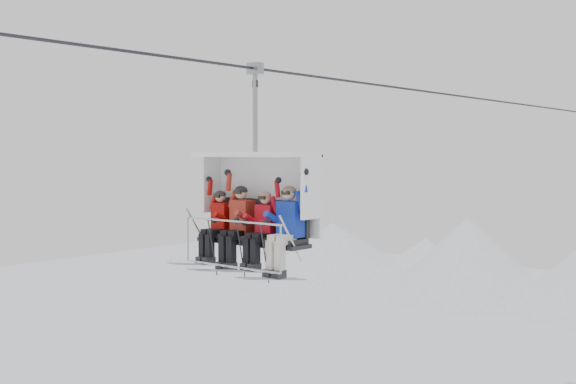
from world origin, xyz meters
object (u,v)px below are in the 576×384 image
Objects in this scene: chairlift_carrier at (260,197)px; skier_center_left at (239,222)px; skier_center_right at (263,227)px; skier_far_left at (218,223)px; skier_far_right at (287,225)px.

chairlift_carrier reaches higher than skier_center_left.
skier_far_left is at bearing -179.88° from skier_center_right.
skier_center_right is 0.60m from skier_far_right.
skier_far_right is (0.95, -0.30, -0.48)m from chairlift_carrier.
skier_far_left is 0.96× the size of skier_center_left.
skier_far_right is (1.84, 0.02, 0.07)m from skier_far_left.
skier_center_left is at bearing -179.82° from skier_far_right.
skier_center_right reaches higher than skier_far_left.
skier_far_left is 1.84m from skier_far_right.
chairlift_carrier is 0.66m from skier_center_left.
skier_far_left is 0.59m from skier_center_left.
skier_center_left is (-0.30, -0.31, -0.50)m from chairlift_carrier.
skier_far_right reaches higher than skier_far_left.
skier_center_right is (1.24, 0.00, 0.01)m from skier_far_left.
skier_far_left is 1.00× the size of skier_center_right.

